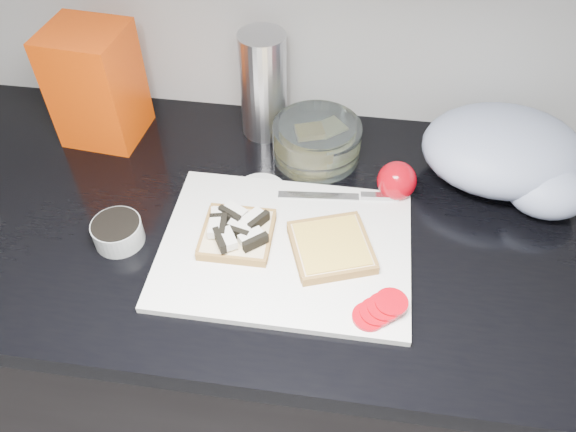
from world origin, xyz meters
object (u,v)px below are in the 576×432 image
at_px(cutting_board, 285,248).
at_px(steel_canister, 263,86).
at_px(glass_bowl, 317,141).
at_px(bread_bag, 96,85).

distance_m(cutting_board, steel_canister, 0.33).
bearing_deg(steel_canister, glass_bowl, -29.28).
bearing_deg(cutting_board, bread_bag, 147.11).
bearing_deg(glass_bowl, steel_canister, 150.72).
bearing_deg(steel_canister, bread_bag, -170.65).
height_order(glass_bowl, steel_canister, steel_canister).
height_order(cutting_board, bread_bag, bread_bag).
bearing_deg(glass_bowl, cutting_board, -95.56).
height_order(cutting_board, glass_bowl, glass_bowl).
bearing_deg(cutting_board, steel_canister, 105.85).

